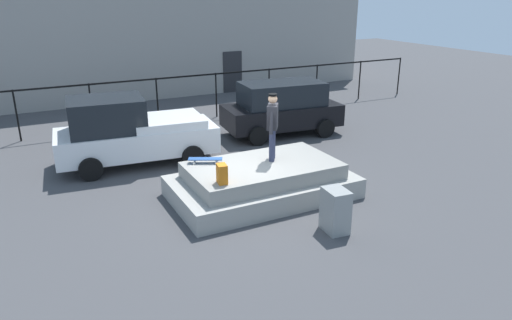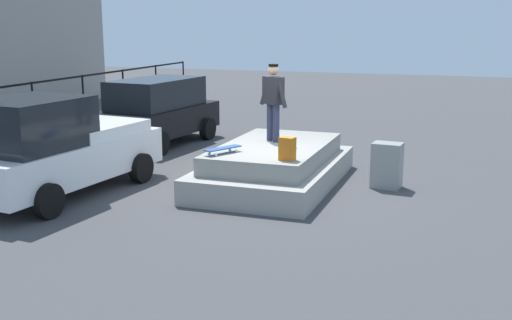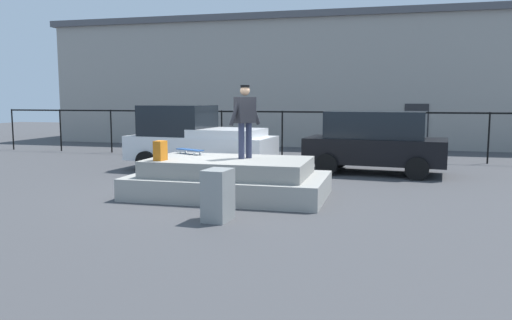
% 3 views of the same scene
% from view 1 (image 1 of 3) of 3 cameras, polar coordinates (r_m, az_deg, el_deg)
% --- Properties ---
extents(ground_plane, '(60.00, 60.00, 0.00)m').
position_cam_1_polar(ground_plane, '(11.84, -1.01, -4.49)').
color(ground_plane, '#424244').
extents(concrete_ledge, '(4.41, 2.54, 0.87)m').
position_cam_1_polar(concrete_ledge, '(11.76, 0.79, -2.59)').
color(concrete_ledge, '#9E9B93').
rests_on(concrete_ledge, ground_plane).
extents(skateboarder, '(0.58, 0.79, 1.66)m').
position_cam_1_polar(skateboarder, '(11.57, 1.99, 4.56)').
color(skateboarder, '#2D334C').
rests_on(skateboarder, concrete_ledge).
extents(skateboard, '(0.83, 0.55, 0.12)m').
position_cam_1_polar(skateboard, '(11.65, -6.10, 0.11)').
color(skateboard, '#264C8C').
rests_on(skateboard, concrete_ledge).
extents(backpack, '(0.24, 0.31, 0.44)m').
position_cam_1_polar(backpack, '(10.37, -4.10, -1.67)').
color(backpack, orange).
rests_on(backpack, concrete_ledge).
extents(car_white_pickup_near, '(4.68, 2.40, 2.02)m').
position_cam_1_polar(car_white_pickup_near, '(14.25, -14.78, 3.30)').
color(car_white_pickup_near, white).
rests_on(car_white_pickup_near, ground_plane).
extents(car_black_hatchback_mid, '(4.21, 2.35, 1.85)m').
position_cam_1_polar(car_black_hatchback_mid, '(16.77, 3.10, 6.32)').
color(car_black_hatchback_mid, black).
rests_on(car_black_hatchback_mid, ground_plane).
extents(utility_box, '(0.49, 0.64, 0.95)m').
position_cam_1_polar(utility_box, '(10.21, 9.50, -6.00)').
color(utility_box, gray).
rests_on(utility_box, ground_plane).
extents(fence_row, '(24.06, 0.06, 1.77)m').
position_cam_1_polar(fence_row, '(18.36, -11.81, 8.07)').
color(fence_row, black).
rests_on(fence_row, ground_plane).
extents(warehouse_building, '(25.67, 6.57, 6.11)m').
position_cam_1_polar(warehouse_building, '(25.21, -16.88, 14.89)').
color(warehouse_building, gray).
rests_on(warehouse_building, ground_plane).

